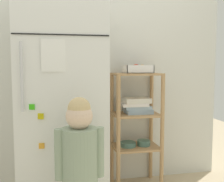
{
  "coord_description": "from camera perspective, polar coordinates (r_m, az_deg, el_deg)",
  "views": [
    {
      "loc": [
        -0.3,
        -2.17,
        1.13
      ],
      "look_at": [
        0.15,
        0.02,
        0.92
      ],
      "focal_mm": 43.33,
      "sensor_mm": 36.0,
      "label": 1
    }
  ],
  "objects": [
    {
      "name": "kitchen_wall_back",
      "position": [
        2.57,
        -4.92,
        5.12
      ],
      "size": [
        2.63,
        0.03,
        2.24
      ],
      "primitive_type": "cube",
      "color": "silver",
      "rests_on": "ground"
    },
    {
      "name": "refrigerator",
      "position": [
        2.2,
        -10.51,
        -1.51
      ],
      "size": [
        0.65,
        0.7,
        1.74
      ],
      "color": "white",
      "rests_on": "ground"
    },
    {
      "name": "child_standing",
      "position": [
        1.72,
        -6.83,
        -13.67
      ],
      "size": [
        0.3,
        0.22,
        0.94
      ],
      "color": "#404833",
      "rests_on": "ground"
    },
    {
      "name": "pantry_shelf_unit",
      "position": [
        2.51,
        5.11,
        -5.65
      ],
      "size": [
        0.44,
        0.32,
        1.06
      ],
      "color": "tan",
      "rests_on": "ground"
    },
    {
      "name": "fruit_bin",
      "position": [
        2.49,
        5.56,
        4.56
      ],
      "size": [
        0.25,
        0.19,
        0.08
      ],
      "color": "white",
      "rests_on": "pantry_shelf_unit"
    }
  ]
}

